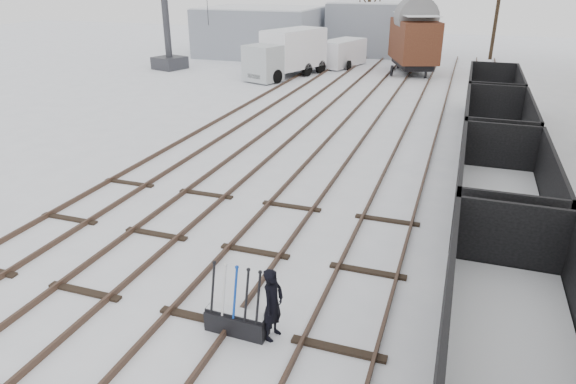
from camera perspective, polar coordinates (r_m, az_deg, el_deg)
name	(u,v)px	position (r m, az deg, el deg)	size (l,w,h in m)	color
ground	(201,319)	(11.40, -9.63, -13.75)	(120.00, 120.00, 0.00)	white
tracks	(347,137)	(23.05, 6.57, 6.06)	(13.90, 52.00, 0.16)	black
shed_left	(261,31)	(47.54, -2.97, 17.39)	(10.00, 8.00, 4.10)	#8F95A1
shed_right	(371,28)	(48.87, 9.21, 17.53)	(7.00, 6.00, 4.50)	#8F95A1
ground_frame	(237,320)	(10.80, -5.70, -13.98)	(1.31, 0.46, 1.49)	black
worker	(273,304)	(10.34, -1.70, -12.36)	(0.57, 0.37, 1.56)	black
freight_wagon_a	(512,354)	(9.72, 23.64, -16.19)	(2.39, 5.97, 2.44)	black
freight_wagon_b	(500,204)	(15.27, 22.48, -1.25)	(2.39, 5.97, 2.44)	black
freight_wagon_c	(494,139)	(21.31, 21.96, 5.50)	(2.39, 5.97, 2.44)	black
freight_wagon_d	(491,102)	(27.51, 21.67, 9.25)	(2.39, 5.97, 2.44)	black
box_van_wagon	(414,39)	(39.63, 13.84, 16.17)	(4.49, 6.05, 4.13)	black
lorry	(287,53)	(37.15, -0.10, 15.18)	(3.83, 7.35, 3.19)	black
panel_van	(342,53)	(41.68, 5.98, 15.13)	(3.18, 5.00, 2.04)	white
crane	(169,32)	(41.48, -13.11, 16.93)	(2.55, 6.14, 10.28)	#313136
tree_far_left	(368,26)	(47.98, 8.88, 17.78)	(0.30, 0.30, 5.04)	black
tree_far_right	(498,2)	(48.08, 22.35, 18.93)	(0.30, 0.30, 9.20)	black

